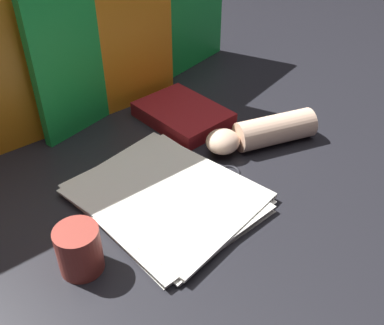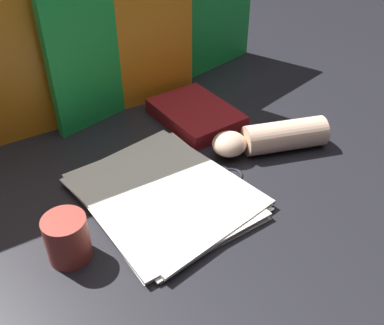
{
  "view_description": "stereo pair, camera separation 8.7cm",
  "coord_description": "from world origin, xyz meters",
  "views": [
    {
      "loc": [
        -0.49,
        -0.46,
        0.59
      ],
      "look_at": [
        -0.01,
        0.03,
        0.06
      ],
      "focal_mm": 42.0,
      "sensor_mm": 36.0,
      "label": 1
    },
    {
      "loc": [
        -0.43,
        -0.52,
        0.59
      ],
      "look_at": [
        -0.01,
        0.03,
        0.06
      ],
      "focal_mm": 42.0,
      "sensor_mm": 36.0,
      "label": 2
    }
  ],
  "objects": [
    {
      "name": "mug",
      "position": [
        -0.28,
        0.01,
        0.04
      ],
      "size": [
        0.07,
        0.07,
        0.08
      ],
      "color": "#99382D",
      "rests_on": "ground_plane"
    },
    {
      "name": "paper_scrap_near",
      "position": [
        0.02,
        -0.06,
        0.0
      ],
      "size": [
        0.03,
        0.02,
        0.0
      ],
      "color": "white",
      "rests_on": "ground_plane"
    },
    {
      "name": "scissors",
      "position": [
        0.05,
        0.03,
        0.0
      ],
      "size": [
        0.15,
        0.18,
        0.01
      ],
      "color": "silver",
      "rests_on": "ground_plane"
    },
    {
      "name": "paper_stack",
      "position": [
        -0.07,
        0.04,
        0.01
      ],
      "size": [
        0.3,
        0.35,
        0.02
      ],
      "color": "white",
      "rests_on": "ground_plane"
    },
    {
      "name": "hand_forearm",
      "position": [
        0.21,
        0.03,
        0.03
      ],
      "size": [
        0.26,
        0.16,
        0.07
      ],
      "color": "beige",
      "rests_on": "ground_plane"
    },
    {
      "name": "paper_scrap_mid",
      "position": [
        0.01,
        -0.12,
        0.0
      ],
      "size": [
        0.02,
        0.01,
        0.0
      ],
      "color": "white",
      "rests_on": "ground_plane"
    },
    {
      "name": "backdrop_panel_center",
      "position": [
        0.19,
        0.41,
        0.18
      ],
      "size": [
        0.67,
        0.12,
        0.36
      ],
      "color": "green",
      "rests_on": "ground_plane"
    },
    {
      "name": "book_closed",
      "position": [
        0.15,
        0.22,
        0.02
      ],
      "size": [
        0.16,
        0.22,
        0.04
      ],
      "color": "maroon",
      "rests_on": "ground_plane"
    },
    {
      "name": "ground_plane",
      "position": [
        0.0,
        0.0,
        0.0
      ],
      "size": [
        6.0,
        6.0,
        0.0
      ],
      "primitive_type": "plane",
      "color": "black"
    }
  ]
}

